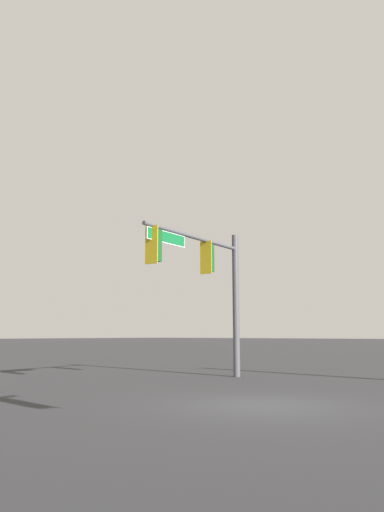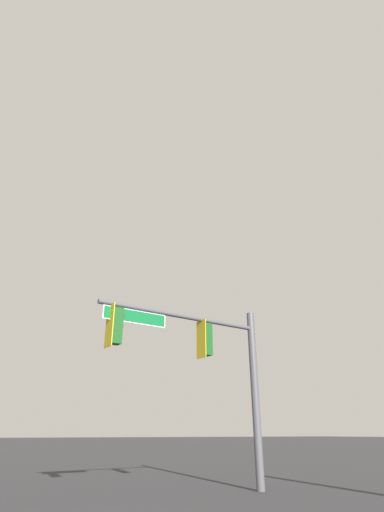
{
  "view_description": "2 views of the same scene",
  "coord_description": "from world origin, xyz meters",
  "views": [
    {
      "loc": [
        10.75,
        6.96,
        1.73
      ],
      "look_at": [
        -3.31,
        -5.17,
        4.66
      ],
      "focal_mm": 35.0,
      "sensor_mm": 36.0,
      "label": 1
    },
    {
      "loc": [
        2.49,
        6.76,
        1.74
      ],
      "look_at": [
        -3.8,
        -5.18,
        7.74
      ],
      "focal_mm": 28.0,
      "sensor_mm": 36.0,
      "label": 2
    }
  ],
  "objects": [
    {
      "name": "signal_pole_near",
      "position": [
        -4.56,
        -5.24,
        4.0
      ],
      "size": [
        6.26,
        1.06,
        5.98
      ],
      "color": "#47474C",
      "rests_on": "ground_plane"
    }
  ]
}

